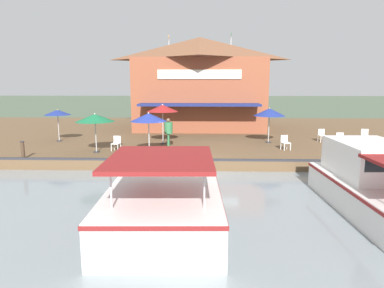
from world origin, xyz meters
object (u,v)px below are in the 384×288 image
Objects in this scene: patio_umbrella_mid_patio_right at (149,117)px; patio_umbrella_mid_patio_left at (95,118)px; tree_upstream_bank at (154,83)px; motorboat_mid_row at (372,184)px; patio_umbrella_near_quay_edge at (163,108)px; cafe_chair_mid_patio at (340,139)px; cafe_chair_beside_entrance at (365,135)px; mooring_post at (23,150)px; patio_umbrella_by_entrance at (269,112)px; cafe_chair_under_first_umbrella at (285,142)px; cafe_chair_far_corner_seat at (322,135)px; waterfront_restaurant at (200,83)px; patio_umbrella_far_corner at (57,113)px; motorboat_second_along at (168,187)px; person_at_quay_edge at (168,129)px; cafe_chair_back_row_seat at (116,142)px.

patio_umbrella_mid_patio_right is 1.04× the size of patio_umbrella_mid_patio_left.
tree_upstream_bank is at bearing 175.36° from patio_umbrella_mid_patio_left.
patio_umbrella_near_quay_edge is at bearing -138.44° from motorboat_mid_row.
motorboat_mid_row is at bearing -15.18° from cafe_chair_mid_patio.
cafe_chair_beside_entrance is 21.04m from mooring_post.
cafe_chair_beside_entrance is (-4.09, 16.91, -1.49)m from patio_umbrella_mid_patio_left.
patio_umbrella_mid_patio_left is (3.56, -10.38, -0.05)m from patio_umbrella_by_entrance.
patio_umbrella_by_entrance is 10.98m from patio_umbrella_mid_patio_left.
cafe_chair_far_corner_seat is at bearing 132.58° from cafe_chair_under_first_umbrella.
tree_upstream_bank is at bearing -133.83° from cafe_chair_mid_patio.
waterfront_restaurant is at bearing 145.29° from mooring_post.
cafe_chair_mid_patio is 18.82m from tree_upstream_bank.
patio_umbrella_mid_patio_left is 2.61× the size of cafe_chair_far_corner_seat.
mooring_post is (1.43, -6.38, -1.56)m from patio_umbrella_mid_patio_right.
tree_upstream_bank is (-11.39, 4.91, 1.99)m from patio_umbrella_far_corner.
mooring_post is at bearing -123.24° from motorboat_second_along.
waterfront_restaurant is 1.96× the size of tree_upstream_bank.
patio_umbrella_near_quay_edge is 1.76m from person_at_quay_edge.
cafe_chair_under_first_umbrella is 0.92× the size of mooring_post.
motorboat_second_along reaches higher than cafe_chair_back_row_seat.
cafe_chair_beside_entrance is 16.46m from motorboat_second_along.
cafe_chair_under_first_umbrella is at bearing -72.26° from cafe_chair_mid_patio.
cafe_chair_under_first_umbrella is 0.10× the size of motorboat_mid_row.
patio_umbrella_by_entrance is at bearing 30.56° from waterfront_restaurant.
waterfront_restaurant is at bearing 50.65° from tree_upstream_bank.
patio_umbrella_near_quay_edge is 8.38m from mooring_post.
cafe_chair_mid_patio is 13.53m from motorboat_second_along.
mooring_post is at bearing -15.10° from tree_upstream_bank.
cafe_chair_mid_patio is at bearing 102.68° from mooring_post.
cafe_chair_back_row_seat is at bearing -75.28° from cafe_chair_far_corner_seat.
patio_umbrella_mid_patio_left is 4.34m from person_at_quay_edge.
motorboat_second_along is at bearing 56.76° from mooring_post.
tree_upstream_bank reaches higher than patio_umbrella_mid_patio_left.
cafe_chair_beside_entrance is at bearing 54.92° from tree_upstream_bank.
patio_umbrella_by_entrance is 1.29× the size of person_at_quay_edge.
patio_umbrella_near_quay_edge is 3.02× the size of cafe_chair_under_first_umbrella.
patio_umbrella_far_corner is at bearing -135.15° from patio_umbrella_mid_patio_left.
cafe_chair_far_corner_seat is (0.09, -2.88, 0.00)m from cafe_chair_beside_entrance.
patio_umbrella_near_quay_edge is 13.12m from motorboat_mid_row.
patio_umbrella_mid_patio_right reaches higher than cafe_chair_mid_patio.
mooring_post reaches higher than cafe_chair_beside_entrance.
patio_umbrella_mid_patio_right is at bearing 102.62° from mooring_post.
tree_upstream_bank is at bearing -153.73° from motorboat_mid_row.
person_at_quay_edge reaches higher than cafe_chair_far_corner_seat.
cafe_chair_far_corner_seat is 0.10× the size of motorboat_mid_row.
tree_upstream_bank reaches higher than patio_umbrella_by_entrance.
patio_umbrella_mid_patio_right reaches higher than cafe_chair_far_corner_seat.
patio_umbrella_by_entrance reaches higher than mooring_post.
patio_umbrella_mid_patio_left is 14.00m from motorboat_mid_row.
patio_umbrella_by_entrance reaches higher than patio_umbrella_mid_patio_left.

